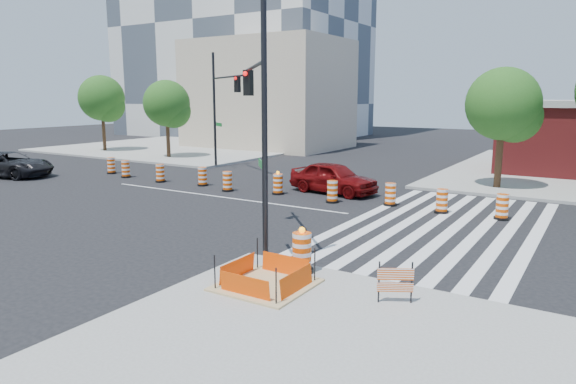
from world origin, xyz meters
name	(u,v)px	position (x,y,z in m)	size (l,w,h in m)	color
ground	(219,197)	(0.00, 0.00, 0.00)	(120.00, 120.00, 0.00)	black
sidewalk_nw	(194,146)	(-18.00, 18.00, 0.07)	(22.00, 22.00, 0.15)	gray
crosswalk_east	(443,226)	(10.95, 0.00, 0.01)	(6.75, 13.50, 0.01)	silver
lane_centerline	(219,197)	(0.00, 0.00, 0.01)	(14.00, 0.12, 0.01)	silver
excavation_pit	(266,283)	(9.00, -9.00, 0.22)	(2.20, 2.20, 0.90)	tan
beige_midrise	(268,95)	(-12.00, 22.00, 5.00)	(14.00, 10.00, 10.00)	#BEA991
red_coupe	(333,178)	(4.32, 3.83, 0.79)	(1.87, 4.65, 1.58)	#610809
dark_suv	(9,164)	(-14.93, -1.86, 0.76)	(2.52, 5.46, 1.52)	black
signal_pole_se	(258,109)	(6.90, -6.30, 4.46)	(3.74, 4.18, 7.26)	black
signal_pole_nw	(221,99)	(-5.66, 7.26, 4.65)	(4.87, 3.25, 7.57)	black
pit_drum	(302,254)	(9.25, -7.65, 0.67)	(0.64, 0.64, 1.27)	black
barricade	(395,280)	(12.13, -8.30, 0.69)	(0.75, 0.44, 0.98)	#DC4904
tree_north_a	(102,101)	(-21.67, 10.62, 4.46)	(3.91, 3.91, 6.65)	#382314
tree_north_b	(167,106)	(-13.35, 10.08, 4.09)	(3.59, 3.59, 6.10)	#382314
tree_north_c	(504,108)	(11.24, 9.31, 4.24)	(3.78, 3.72, 6.33)	#382314
median_drum_0	(111,166)	(-10.70, 2.32, 0.48)	(0.60, 0.60, 1.02)	black
median_drum_1	(126,170)	(-8.66, 1.72, 0.48)	(0.60, 0.60, 1.02)	black
median_drum_2	(160,174)	(-5.63, 1.62, 0.48)	(0.60, 0.60, 1.02)	black
median_drum_3	(203,177)	(-2.76, 1.98, 0.48)	(0.60, 0.60, 1.02)	black
median_drum_4	(227,182)	(-0.57, 1.41, 0.48)	(0.60, 0.60, 1.02)	black
median_drum_5	(278,185)	(2.11, 2.08, 0.49)	(0.60, 0.60, 1.18)	black
median_drum_6	(332,192)	(5.36, 1.71, 0.48)	(0.60, 0.60, 1.02)	black
median_drum_7	(390,195)	(7.88, 2.49, 0.48)	(0.60, 0.60, 1.02)	black
median_drum_8	(442,202)	(10.26, 2.23, 0.48)	(0.60, 0.60, 1.02)	black
median_drum_9	(502,208)	(12.62, 2.34, 0.48)	(0.60, 0.60, 1.02)	black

